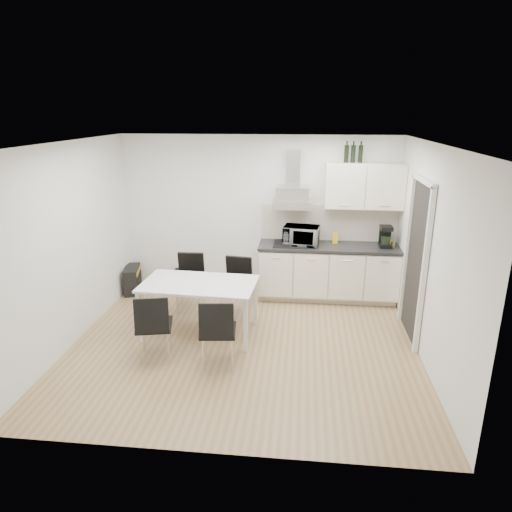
{
  "coord_description": "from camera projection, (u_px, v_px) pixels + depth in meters",
  "views": [
    {
      "loc": [
        0.73,
        -5.32,
        2.97
      ],
      "look_at": [
        0.12,
        0.45,
        1.1
      ],
      "focal_mm": 32.0,
      "sensor_mm": 36.0,
      "label": 1
    }
  ],
  "objects": [
    {
      "name": "ground",
      "position": [
        244.0,
        345.0,
        6.02
      ],
      "size": [
        4.5,
        4.5,
        0.0
      ],
      "primitive_type": "plane",
      "color": "#A2855B",
      "rests_on": "ground"
    },
    {
      "name": "wall_back",
      "position": [
        259.0,
        216.0,
        7.52
      ],
      "size": [
        4.5,
        0.1,
        2.6
      ],
      "primitive_type": "cube",
      "color": "white",
      "rests_on": "ground"
    },
    {
      "name": "wall_front",
      "position": [
        210.0,
        323.0,
        3.73
      ],
      "size": [
        4.5,
        0.1,
        2.6
      ],
      "primitive_type": "cube",
      "color": "white",
      "rests_on": "ground"
    },
    {
      "name": "wall_left",
      "position": [
        69.0,
        246.0,
        5.85
      ],
      "size": [
        0.1,
        4.0,
        2.6
      ],
      "primitive_type": "cube",
      "color": "white",
      "rests_on": "ground"
    },
    {
      "name": "wall_right",
      "position": [
        431.0,
        257.0,
        5.4
      ],
      "size": [
        0.1,
        4.0,
        2.6
      ],
      "primitive_type": "cube",
      "color": "white",
      "rests_on": "ground"
    },
    {
      "name": "ceiling",
      "position": [
        242.0,
        143.0,
        5.22
      ],
      "size": [
        4.5,
        4.5,
        0.0
      ],
      "primitive_type": "plane",
      "color": "white",
      "rests_on": "wall_back"
    },
    {
      "name": "doorway",
      "position": [
        415.0,
        262.0,
        6.0
      ],
      "size": [
        0.08,
        1.04,
        2.1
      ],
      "primitive_type": "cube",
      "color": "white",
      "rests_on": "ground"
    },
    {
      "name": "kitchenette",
      "position": [
        331.0,
        250.0,
        7.29
      ],
      "size": [
        2.22,
        0.64,
        2.52
      ],
      "color": "beige",
      "rests_on": "ground"
    },
    {
      "name": "dining_table",
      "position": [
        199.0,
        288.0,
        6.15
      ],
      "size": [
        1.57,
        0.95,
        0.75
      ],
      "rotation": [
        0.0,
        0.0,
        -0.06
      ],
      "color": "white",
      "rests_on": "ground"
    },
    {
      "name": "chair_far_left",
      "position": [
        190.0,
        284.0,
        6.95
      ],
      "size": [
        0.47,
        0.52,
        0.88
      ],
      "primitive_type": null,
      "rotation": [
        0.0,
        0.0,
        3.19
      ],
      "color": "black",
      "rests_on": "ground"
    },
    {
      "name": "chair_far_right",
      "position": [
        236.0,
        288.0,
        6.77
      ],
      "size": [
        0.5,
        0.55,
        0.88
      ],
      "primitive_type": null,
      "rotation": [
        0.0,
        0.0,
        3.01
      ],
      "color": "black",
      "rests_on": "ground"
    },
    {
      "name": "chair_near_left",
      "position": [
        154.0,
        326.0,
        5.59
      ],
      "size": [
        0.54,
        0.58,
        0.88
      ],
      "primitive_type": null,
      "rotation": [
        0.0,
        0.0,
        0.22
      ],
      "color": "black",
      "rests_on": "ground"
    },
    {
      "name": "chair_near_right",
      "position": [
        218.0,
        331.0,
        5.45
      ],
      "size": [
        0.49,
        0.55,
        0.88
      ],
      "primitive_type": null,
      "rotation": [
        0.0,
        0.0,
        0.11
      ],
      "color": "black",
      "rests_on": "ground"
    },
    {
      "name": "guitar_amp",
      "position": [
        132.0,
        280.0,
        7.73
      ],
      "size": [
        0.33,
        0.56,
        0.44
      ],
      "rotation": [
        0.0,
        0.0,
        0.21
      ],
      "color": "black",
      "rests_on": "ground"
    },
    {
      "name": "floor_speaker",
      "position": [
        181.0,
        279.0,
        7.9
      ],
      "size": [
        0.22,
        0.2,
        0.34
      ],
      "primitive_type": "cube",
      "rotation": [
        0.0,
        0.0,
        0.07
      ],
      "color": "black",
      "rests_on": "ground"
    }
  ]
}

